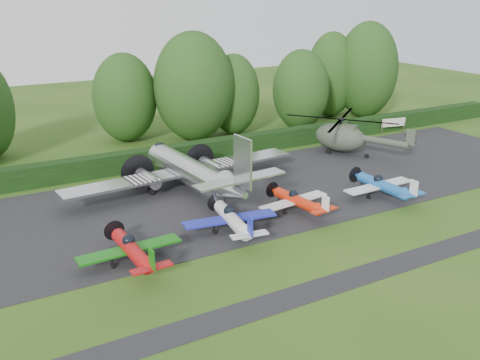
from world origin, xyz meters
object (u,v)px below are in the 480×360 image
light_plane_white (232,219)px  helicopter (341,135)px  transport_plane (191,171)px  light_plane_orange (297,201)px  light_plane_blue (383,185)px  light_plane_red (132,250)px  sign_board (394,123)px

light_plane_white → helicopter: bearing=23.9°
transport_plane → light_plane_white: 9.19m
light_plane_white → helicopter: size_ratio=0.52×
light_plane_orange → light_plane_blue: size_ratio=0.92×
light_plane_orange → helicopter: bearing=47.3°
light_plane_red → light_plane_orange: 14.52m
light_plane_red → light_plane_white: light_plane_white is taller
light_plane_white → light_plane_blue: light_plane_white is taller
transport_plane → light_plane_orange: bearing=-50.8°
light_plane_white → helicopter: 23.50m
light_plane_red → light_plane_white: 8.02m
transport_plane → sign_board: 31.58m
light_plane_blue → helicopter: 13.33m
light_plane_white → light_plane_orange: 6.51m
light_plane_red → light_plane_orange: light_plane_red is taller
sign_board → helicopter: bearing=-172.2°
light_plane_orange → helicopter: 17.74m
transport_plane → light_plane_white: bearing=-90.4°
helicopter → transport_plane: bearing=-146.1°
light_plane_red → light_plane_blue: light_plane_red is taller
light_plane_orange → sign_board: bearing=38.4°
light_plane_red → light_plane_blue: bearing=5.6°
light_plane_blue → light_plane_orange: bearing=176.0°
helicopter → light_plane_white: bearing=-124.0°
light_plane_orange → sign_board: (25.14, 15.26, 0.25)m
light_plane_red → sign_board: size_ratio=2.18×
light_plane_white → light_plane_blue: 14.73m
light_plane_red → helicopter: size_ratio=0.51×
light_plane_blue → light_plane_red: bearing=-175.3°
transport_plane → helicopter: (19.18, 3.21, 0.12)m
helicopter → sign_board: bearing=42.8°
helicopter → sign_board: (11.60, 3.86, -0.84)m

